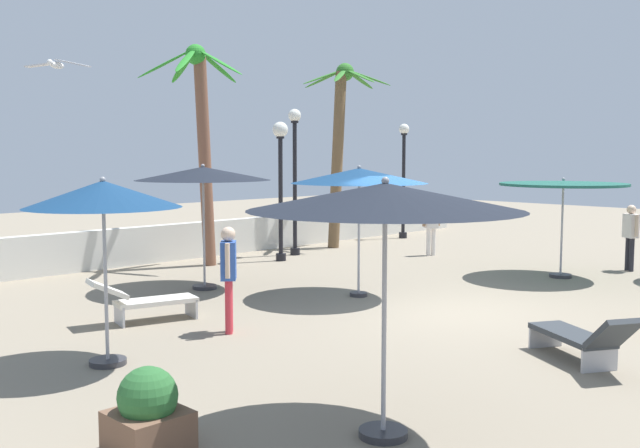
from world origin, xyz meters
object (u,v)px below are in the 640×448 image
at_px(lamp_post_2, 280,168).
at_px(seagull_0, 56,64).
at_px(planter, 148,413).
at_px(lounge_chair_2, 143,299).
at_px(lamp_post_3, 404,169).
at_px(palm_tree_0, 340,134).
at_px(guest_1, 431,223).
at_px(patio_umbrella_0, 385,199).
at_px(patio_umbrella_4, 203,175).
at_px(guest_0, 229,268).
at_px(patio_umbrella_1, 359,176).
at_px(guest_2, 631,231).
at_px(patio_umbrella_3, 103,196).
at_px(lamp_post_1, 295,166).
at_px(patio_umbrella_2, 563,188).
at_px(lounge_chair_1, 582,336).
at_px(palm_tree_1, 202,132).

relative_size(lamp_post_2, seagull_0, 3.01).
relative_size(lamp_post_2, planter, 4.46).
distance_m(lounge_chair_2, seagull_0, 4.26).
distance_m(lamp_post_3, lounge_chair_2, 14.14).
xyz_separation_m(palm_tree_0, guest_1, (0.47, -3.20, -2.60)).
xyz_separation_m(palm_tree_0, seagull_0, (-10.84, -3.73, 0.89)).
relative_size(patio_umbrella_0, patio_umbrella_4, 0.97).
distance_m(lamp_post_3, guest_0, 14.17).
relative_size(patio_umbrella_1, seagull_0, 2.23).
relative_size(patio_umbrella_1, guest_2, 1.69).
distance_m(patio_umbrella_3, guest_1, 12.61).
distance_m(lamp_post_1, lounge_chair_2, 9.05).
bearing_deg(seagull_0, patio_umbrella_3, -104.51).
bearing_deg(lounge_chair_2, patio_umbrella_0, -98.77).
bearing_deg(lamp_post_1, guest_1, -46.39).
bearing_deg(lamp_post_3, patio_umbrella_2, -115.31).
height_order(patio_umbrella_3, guest_0, patio_umbrella_3).
distance_m(lamp_post_2, lounge_chair_2, 7.87).
bearing_deg(guest_0, palm_tree_0, 34.49).
xyz_separation_m(patio_umbrella_0, patio_umbrella_1, (5.36, 5.22, -0.01)).
bearing_deg(lamp_post_2, guest_0, -137.69).
distance_m(lounge_chair_1, planter, 6.15).
xyz_separation_m(palm_tree_0, lamp_post_1, (-2.24, -0.36, -0.97)).
relative_size(lamp_post_1, lounge_chair_1, 2.20).
relative_size(guest_1, guest_2, 0.95).
distance_m(guest_0, planter, 4.81).
relative_size(patio_umbrella_3, patio_umbrella_4, 0.90).
bearing_deg(patio_umbrella_3, lamp_post_2, 34.44).
xyz_separation_m(patio_umbrella_3, lounge_chair_2, (1.72, 1.90, -1.95)).
bearing_deg(palm_tree_1, lamp_post_1, -2.79).
xyz_separation_m(palm_tree_0, lounge_chair_2, (-9.86, -4.71, -3.14)).
distance_m(patio_umbrella_2, guest_0, 9.05).
xyz_separation_m(patio_umbrella_2, guest_2, (2.11, -0.76, -1.11)).
distance_m(patio_umbrella_2, lamp_post_3, 8.54).
bearing_deg(patio_umbrella_2, lamp_post_1, 104.45).
relative_size(patio_umbrella_3, planter, 3.09).
relative_size(palm_tree_1, lounge_chair_1, 2.98).
relative_size(palm_tree_0, planter, 6.75).
bearing_deg(patio_umbrella_2, palm_tree_0, 87.27).
height_order(patio_umbrella_4, guest_1, patio_umbrella_4).
relative_size(patio_umbrella_1, lounge_chair_1, 1.47).
bearing_deg(lamp_post_2, lamp_post_3, 8.80).
relative_size(palm_tree_0, seagull_0, 4.56).
distance_m(patio_umbrella_4, guest_1, 7.88).
distance_m(patio_umbrella_1, lamp_post_2, 5.32).
height_order(palm_tree_1, lamp_post_3, palm_tree_1).
relative_size(patio_umbrella_4, seagull_0, 2.32).
relative_size(lamp_post_1, lounge_chair_2, 2.18).
relative_size(lamp_post_3, seagull_0, 3.14).
bearing_deg(lounge_chair_1, lounge_chair_2, 114.92).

